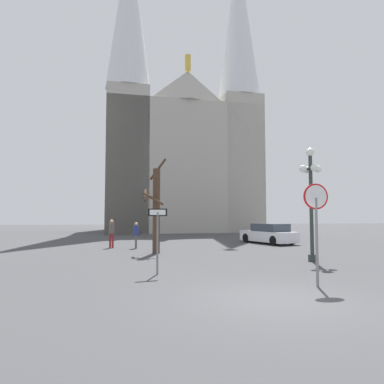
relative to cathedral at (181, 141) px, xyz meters
name	(u,v)px	position (x,y,z in m)	size (l,w,h in m)	color
ground_plane	(278,300)	(-1.36, -32.55, -10.88)	(120.00, 120.00, 0.00)	#424244
cathedral	(181,141)	(0.00, 0.00, 0.00)	(18.36, 13.42, 35.20)	#ADA89E
stop_sign	(316,215)	(0.33, -31.32, -8.83)	(0.75, 0.08, 2.94)	slate
one_way_arrow_sign	(158,232)	(-4.08, -28.67, -9.43)	(0.66, 0.17, 2.25)	slate
street_lamp	(311,190)	(2.74, -26.44, -7.77)	(1.02, 1.02, 4.98)	#2D3833
bare_tree	(156,208)	(-3.89, -22.42, -8.52)	(1.29, 1.37, 5.09)	#473323
parked_car_near_white	(269,234)	(4.17, -17.52, -10.22)	(3.12, 4.60, 1.39)	silver
pedestrian_walking	(136,233)	(-4.96, -19.59, -9.95)	(0.32, 0.32, 1.56)	#594C47
pedestrian_standing	(112,231)	(-6.45, -19.12, -9.84)	(0.32, 0.32, 1.72)	maroon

